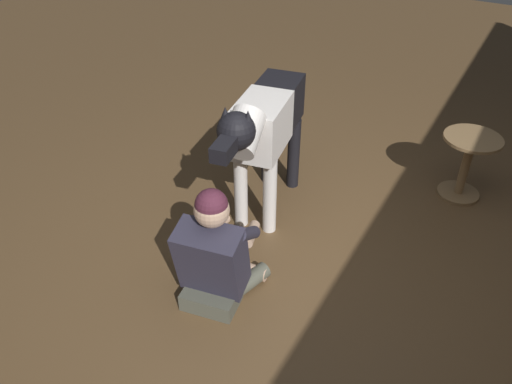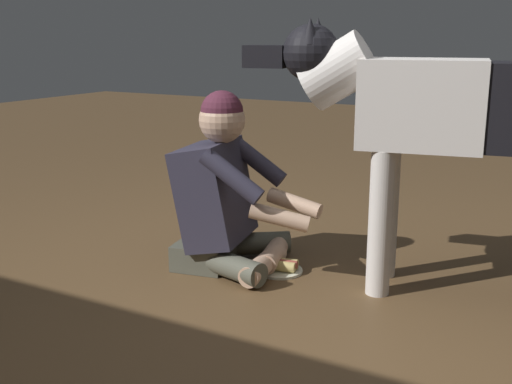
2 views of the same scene
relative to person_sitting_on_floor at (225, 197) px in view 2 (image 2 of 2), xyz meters
name	(u,v)px [view 2 (image 2 of 2)]	position (x,y,z in m)	size (l,w,h in m)	color
ground_plane	(261,323)	(-0.44, 0.46, -0.34)	(14.91, 14.91, 0.00)	brown
person_sitting_on_floor	(225,197)	(0.00, 0.00, 0.00)	(0.70, 0.57, 0.83)	#505144
large_dog	(435,115)	(-0.90, -0.17, 0.41)	(1.50, 0.46, 1.14)	silver
hot_dog_on_plate	(279,266)	(-0.26, -0.05, -0.31)	(0.21, 0.21, 0.06)	silver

